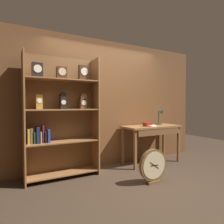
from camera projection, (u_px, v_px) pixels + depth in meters
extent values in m
plane|color=#3D2D21|center=(144.00, 188.00, 3.01)|extent=(10.00, 10.00, 0.00)
cube|color=brown|center=(105.00, 103.00, 4.13)|extent=(4.80, 0.05, 2.60)
cube|color=brown|center=(24.00, 118.00, 3.09)|extent=(0.02, 0.36, 2.12)
cube|color=brown|center=(95.00, 116.00, 3.67)|extent=(0.03, 0.36, 2.12)
cube|color=brown|center=(60.00, 116.00, 3.53)|extent=(1.25, 0.01, 2.12)
cube|color=brown|center=(63.00, 173.00, 3.42)|extent=(1.20, 0.34, 0.02)
cube|color=brown|center=(63.00, 141.00, 3.40)|extent=(1.20, 0.34, 0.02)
cube|color=brown|center=(63.00, 110.00, 3.38)|extent=(1.20, 0.34, 0.02)
cube|color=brown|center=(62.00, 80.00, 3.36)|extent=(1.20, 0.34, 0.02)
cube|color=black|center=(37.00, 70.00, 3.17)|extent=(0.16, 0.10, 0.24)
cylinder|color=silver|center=(38.00, 69.00, 3.12)|extent=(0.12, 0.01, 0.12)
cube|color=#B28C38|center=(39.00, 102.00, 3.21)|extent=(0.10, 0.08, 0.24)
cylinder|color=white|center=(40.00, 101.00, 3.17)|extent=(0.08, 0.01, 0.08)
cube|color=#472816|center=(62.00, 73.00, 3.34)|extent=(0.17, 0.10, 0.21)
cylinder|color=#C6B78C|center=(62.00, 72.00, 3.29)|extent=(0.13, 0.01, 0.13)
cube|color=black|center=(63.00, 103.00, 3.39)|extent=(0.10, 0.10, 0.20)
cylinder|color=black|center=(63.00, 95.00, 3.39)|extent=(0.10, 0.10, 0.10)
cylinder|color=silver|center=(64.00, 102.00, 3.34)|extent=(0.08, 0.01, 0.08)
cube|color=#472816|center=(84.00, 73.00, 3.53)|extent=(0.17, 0.09, 0.27)
cylinder|color=silver|center=(85.00, 71.00, 3.49)|extent=(0.13, 0.01, 0.13)
cube|color=brown|center=(83.00, 104.00, 3.57)|extent=(0.12, 0.10, 0.18)
cylinder|color=brown|center=(83.00, 97.00, 3.56)|extent=(0.12, 0.10, 0.12)
cylinder|color=silver|center=(84.00, 103.00, 3.52)|extent=(0.09, 0.01, 0.09)
cube|color=#B78C2D|center=(28.00, 136.00, 3.14)|extent=(0.03, 0.16, 0.24)
cube|color=brown|center=(31.00, 136.00, 3.16)|extent=(0.04, 0.13, 0.25)
cube|color=#236638|center=(35.00, 137.00, 3.18)|extent=(0.03, 0.16, 0.19)
cube|color=#19234C|center=(38.00, 135.00, 3.19)|extent=(0.04, 0.17, 0.26)
cube|color=tan|center=(41.00, 137.00, 3.20)|extent=(0.02, 0.14, 0.19)
cube|color=maroon|center=(43.00, 134.00, 3.23)|extent=(0.02, 0.14, 0.29)
cube|color=black|center=(45.00, 137.00, 3.24)|extent=(0.02, 0.15, 0.19)
cube|color=navy|center=(48.00, 136.00, 3.26)|extent=(0.04, 0.14, 0.21)
cube|color=brown|center=(151.00, 126.00, 4.31)|extent=(1.28, 0.56, 0.04)
cube|color=brown|center=(135.00, 150.00, 3.84)|extent=(0.05, 0.05, 0.77)
cube|color=brown|center=(178.00, 144.00, 4.40)|extent=(0.05, 0.05, 0.77)
cube|color=brown|center=(123.00, 146.00, 4.24)|extent=(0.05, 0.05, 0.77)
cube|color=brown|center=(164.00, 141.00, 4.81)|extent=(0.05, 0.05, 0.77)
cube|color=brown|center=(159.00, 132.00, 4.08)|extent=(1.09, 0.03, 0.12)
cylinder|color=#1E472D|center=(159.00, 124.00, 4.57)|extent=(0.14, 0.14, 0.02)
cylinder|color=#1E472D|center=(159.00, 117.00, 4.57)|extent=(0.02, 0.02, 0.29)
cone|color=#1E472D|center=(162.00, 111.00, 4.55)|extent=(0.15, 0.17, 0.14)
cube|color=maroon|center=(148.00, 124.00, 4.18)|extent=(0.17, 0.12, 0.08)
cube|color=silver|center=(150.00, 126.00, 4.16)|extent=(0.18, 0.24, 0.02)
cube|color=brown|center=(153.00, 182.00, 3.19)|extent=(0.23, 0.11, 0.04)
cylinder|color=brown|center=(153.00, 165.00, 3.18)|extent=(0.52, 0.06, 0.52)
cylinder|color=#C6B78C|center=(154.00, 165.00, 3.15)|extent=(0.44, 0.01, 0.44)
cube|color=black|center=(154.00, 165.00, 3.14)|extent=(0.16, 0.01, 0.02)
cube|color=black|center=(155.00, 165.00, 3.14)|extent=(0.18, 0.01, 0.13)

